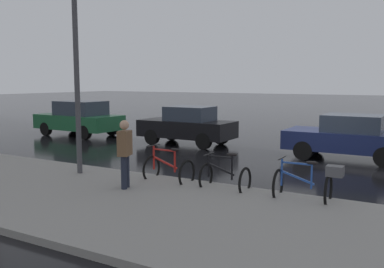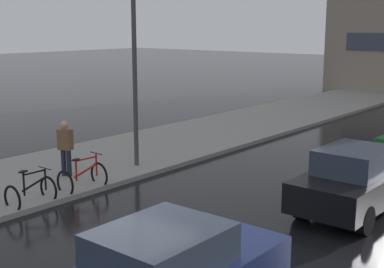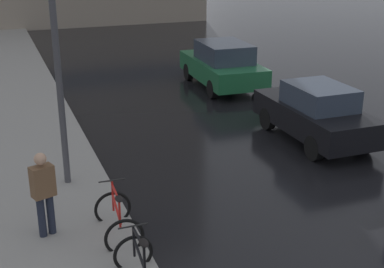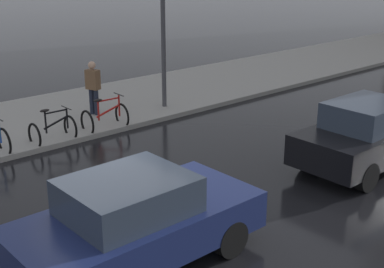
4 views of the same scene
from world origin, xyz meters
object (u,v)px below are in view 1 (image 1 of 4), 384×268
Objects in this scene: bicycle_nearest at (310,183)px; bicycle_second at (225,177)px; car_navy at (349,137)px; pedestrian at (125,153)px; car_green at (79,118)px; car_black at (187,126)px; streetlamp at (75,28)px; bicycle_third at (169,170)px.

bicycle_nearest reaches higher than bicycle_second.
pedestrian is (-7.26, 3.71, 0.22)m from car_navy.
bicycle_nearest is 0.81× the size of pedestrian.
car_green reaches higher than bicycle_second.
car_black is 0.65× the size of streetlamp.
car_black is 6.06m from car_green.
bicycle_nearest is at bearing -89.87° from bicycle_third.
bicycle_nearest is at bearing -72.83° from pedestrian.
car_black is at bearing 20.06° from pedestrian.
bicycle_nearest is 0.23× the size of streetlamp.
car_navy is at bearing -90.64° from car_green.
car_navy reaches higher than bicycle_third.
car_black is 7.53m from streetlamp.
bicycle_second is 0.27× the size of car_navy.
car_navy is 8.15m from pedestrian.
car_navy is at bearing -15.81° from bicycle_second.
bicycle_second is 0.18× the size of streetlamp.
car_green is (-0.06, 6.06, 0.05)m from car_black.
car_green is at bearing 64.27° from bicycle_nearest.
car_navy is 1.02× the size of car_black.
car_black reaches higher than car_navy.
car_green is (6.17, 9.20, 0.44)m from bicycle_third.
car_navy reaches higher than bicycle_second.
bicycle_second is at bearing -142.84° from car_black.
streetlamp is at bearing 102.07° from bicycle_third.
bicycle_third is 1.42m from pedestrian.
bicycle_third is 6.98m from car_black.
streetlamp reaches higher than car_green.
bicycle_nearest is 1.31× the size of bicycle_second.
car_navy is (6.03, -3.30, 0.37)m from bicycle_third.
bicycle_third is 4.48m from streetlamp.
car_navy is (6.02, 0.28, 0.27)m from bicycle_nearest.
streetlamp is at bearing 97.41° from bicycle_second.
streetlamp is at bearing -135.29° from car_green.
bicycle_second is at bearing -90.24° from bicycle_third.
car_black is (6.23, 3.13, 0.39)m from bicycle_third.
car_navy reaches higher than bicycle_nearest.
bicycle_third is (0.01, 1.59, 0.01)m from bicycle_second.
car_green is at bearing 89.36° from car_navy.
pedestrian is (-1.23, 4.00, 0.49)m from bicycle_nearest.
car_navy is 0.66× the size of streetlamp.
car_green is (6.18, 10.79, 0.45)m from bicycle_second.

